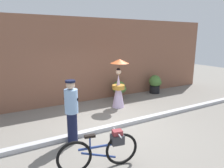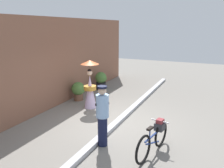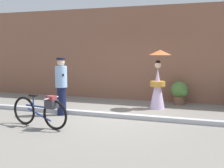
% 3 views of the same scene
% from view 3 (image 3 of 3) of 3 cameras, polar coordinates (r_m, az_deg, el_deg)
% --- Properties ---
extents(ground_plane, '(30.00, 30.00, 0.00)m').
position_cam_3_polar(ground_plane, '(8.00, -0.26, -6.72)').
color(ground_plane, gray).
extents(building_wall, '(14.00, 0.40, 3.50)m').
position_cam_3_polar(building_wall, '(10.82, 5.25, 6.13)').
color(building_wall, brown).
rests_on(building_wall, ground_plane).
extents(sidewalk_curb, '(14.00, 0.20, 0.12)m').
position_cam_3_polar(sidewalk_curb, '(7.99, -0.26, -6.30)').
color(sidewalk_curb, '#B2B2B7').
rests_on(sidewalk_curb, ground_plane).
extents(bicycle_near_officer, '(1.71, 0.50, 0.81)m').
position_cam_3_polar(bicycle_near_officer, '(7.07, -14.13, -5.20)').
color(bicycle_near_officer, black).
rests_on(bicycle_near_officer, ground_plane).
extents(person_officer, '(0.34, 0.34, 1.67)m').
position_cam_3_polar(person_officer, '(8.25, -10.25, -0.15)').
color(person_officer, '#141938').
rests_on(person_officer, ground_plane).
extents(person_with_parasol, '(0.72, 0.72, 1.89)m').
position_cam_3_polar(person_with_parasol, '(9.15, 9.32, 0.68)').
color(person_with_parasol, silver).
rests_on(person_with_parasol, ground_plane).
extents(potted_plant_small, '(0.60, 0.58, 0.81)m').
position_cam_3_polar(potted_plant_small, '(10.05, 13.56, -1.54)').
color(potted_plant_small, brown).
rests_on(potted_plant_small, ground_plane).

